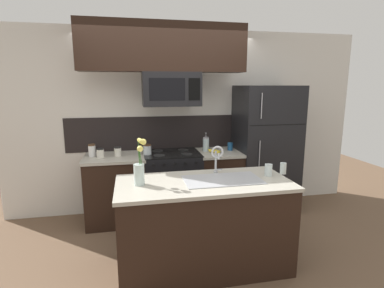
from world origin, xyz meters
TOP-DOWN VIEW (x-y plane):
  - ground_plane at (0.00, 0.00)m, footprint 10.00×10.00m
  - rear_partition at (0.30, 1.28)m, footprint 5.20×0.10m
  - splash_band at (0.00, 1.22)m, footprint 2.86×0.01m
  - back_counter_left at (-0.76, 0.90)m, footprint 0.79×0.65m
  - back_counter_right at (0.67, 0.90)m, footprint 0.61×0.65m
  - stove_range at (0.00, 0.90)m, footprint 0.76×0.64m
  - microwave at (0.00, 0.88)m, footprint 0.74×0.40m
  - upper_cabinet_band at (-0.09, 0.85)m, footprint 2.10×0.34m
  - refrigerator at (1.38, 0.92)m, footprint 0.84×0.74m
  - storage_jar_tall at (-1.04, 0.94)m, footprint 0.09×0.09m
  - storage_jar_medium at (-0.93, 0.86)m, footprint 0.09×0.09m
  - storage_jar_short at (-0.72, 0.90)m, footprint 0.09×0.09m
  - storage_jar_squat at (-0.33, 0.87)m, footprint 0.11×0.11m
  - banana_bunch at (0.59, 0.84)m, footprint 0.19×0.16m
  - french_press at (0.50, 0.96)m, footprint 0.09×0.09m
  - coffee_tin at (0.85, 0.95)m, footprint 0.08×0.08m
  - island_counter at (0.15, -0.35)m, footprint 1.70×0.79m
  - kitchen_sink at (0.33, -0.35)m, footprint 0.76×0.42m
  - sink_faucet at (0.33, -0.14)m, footprint 0.14×0.14m
  - drinking_glass at (0.84, -0.31)m, footprint 0.08×0.08m
  - spare_glass at (1.02, -0.27)m, footprint 0.07×0.07m
  - flower_vase at (-0.47, -0.32)m, footprint 0.13×0.14m

SIDE VIEW (x-z plane):
  - ground_plane at x=0.00m, z-range 0.00..0.00m
  - island_counter at x=0.15m, z-range 0.00..0.91m
  - back_counter_left at x=-0.76m, z-range 0.00..0.91m
  - back_counter_right at x=0.67m, z-range 0.00..0.91m
  - stove_range at x=0.00m, z-range 0.00..0.93m
  - kitchen_sink at x=0.33m, z-range 0.76..0.92m
  - refrigerator at x=1.38m, z-range 0.00..1.82m
  - banana_bunch at x=0.59m, z-range 0.89..0.97m
  - coffee_tin at x=0.85m, z-range 0.91..1.02m
  - storage_jar_medium at x=-0.93m, z-range 0.91..1.03m
  - spare_glass at x=1.02m, z-range 0.91..1.03m
  - storage_jar_short at x=-0.72m, z-range 0.91..1.03m
  - drinking_glass at x=0.84m, z-range 0.91..1.03m
  - storage_jar_squat at x=-0.33m, z-range 0.91..1.06m
  - storage_jar_tall at x=-1.04m, z-range 0.91..1.07m
  - french_press at x=0.50m, z-range 0.88..1.14m
  - flower_vase at x=-0.47m, z-range 0.84..1.28m
  - sink_faucet at x=0.33m, z-range 0.95..1.26m
  - splash_band at x=0.00m, z-range 0.91..1.39m
  - rear_partition at x=0.30m, z-range 0.00..2.60m
  - microwave at x=0.00m, z-range 1.56..1.99m
  - upper_cabinet_band at x=-0.09m, z-range 1.99..2.59m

